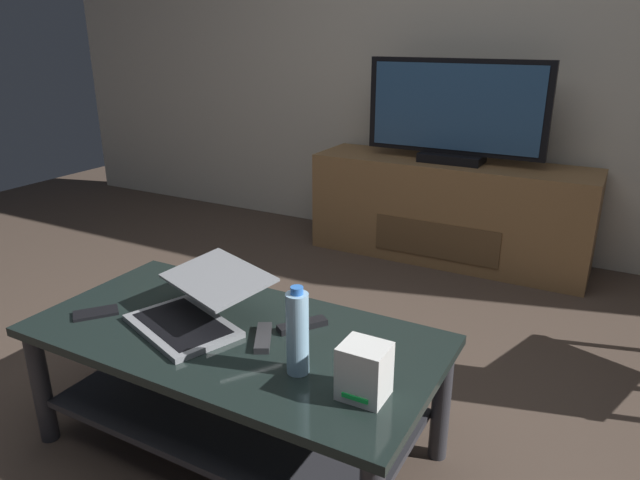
# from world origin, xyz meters

# --- Properties ---
(ground_plane) EXTENTS (7.68, 7.68, 0.00)m
(ground_plane) POSITION_xyz_m (0.00, 0.00, 0.00)
(ground_plane) COLOR #4C3D33
(back_wall) EXTENTS (6.40, 0.12, 2.80)m
(back_wall) POSITION_xyz_m (0.00, 2.31, 1.40)
(back_wall) COLOR beige
(back_wall) RESTS_ON ground
(coffee_table) EXTENTS (1.29, 0.65, 0.44)m
(coffee_table) POSITION_xyz_m (-0.06, -0.02, 0.30)
(coffee_table) COLOR black
(coffee_table) RESTS_ON ground
(media_cabinet) EXTENTS (1.63, 0.45, 0.60)m
(media_cabinet) POSITION_xyz_m (0.03, 1.99, 0.30)
(media_cabinet) COLOR olive
(media_cabinet) RESTS_ON ground
(television) EXTENTS (1.03, 0.20, 0.58)m
(television) POSITION_xyz_m (0.03, 1.97, 0.88)
(television) COLOR black
(television) RESTS_ON media_cabinet
(laptop) EXTENTS (0.46, 0.47, 0.16)m
(laptop) POSITION_xyz_m (-0.19, -0.03, 0.50)
(laptop) COLOR gray
(laptop) RESTS_ON coffee_table
(router_box) EXTENTS (0.12, 0.11, 0.15)m
(router_box) POSITION_xyz_m (0.44, -0.13, 0.51)
(router_box) COLOR white
(router_box) RESTS_ON coffee_table
(water_bottle_near) EXTENTS (0.06, 0.06, 0.25)m
(water_bottle_near) POSITION_xyz_m (0.23, -0.12, 0.56)
(water_bottle_near) COLOR #99C6E5
(water_bottle_near) RESTS_ON coffee_table
(cell_phone) EXTENTS (0.14, 0.15, 0.01)m
(cell_phone) POSITION_xyz_m (-0.53, -0.14, 0.44)
(cell_phone) COLOR black
(cell_phone) RESTS_ON coffee_table
(tv_remote) EXTENTS (0.13, 0.16, 0.02)m
(tv_remote) POSITION_xyz_m (0.12, 0.10, 0.45)
(tv_remote) COLOR black
(tv_remote) RESTS_ON coffee_table
(soundbar_remote) EXTENTS (0.12, 0.16, 0.02)m
(soundbar_remote) POSITION_xyz_m (0.05, -0.02, 0.45)
(soundbar_remote) COLOR #2D2D30
(soundbar_remote) RESTS_ON coffee_table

